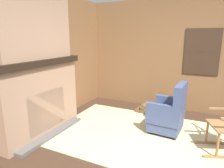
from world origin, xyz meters
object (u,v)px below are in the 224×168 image
oil_lamp_vase (9,55)px  storage_case (52,53)px  firewood_stack (145,108)px  armchair (168,114)px  decorative_plate_on_mantel (30,51)px

oil_lamp_vase → storage_case: oil_lamp_vase is taller
firewood_stack → storage_case: (-1.46, -1.42, 1.36)m
armchair → decorative_plate_on_mantel: (-2.17, -1.11, 1.17)m
firewood_stack → oil_lamp_vase: (-1.46, -2.35, 1.40)m
firewood_stack → decorative_plate_on_mantel: 2.83m
armchair → decorative_plate_on_mantel: decorative_plate_on_mantel is taller
armchair → oil_lamp_vase: 2.87m
storage_case → decorative_plate_on_mantel: bearing=-92.3°
firewood_stack → decorative_plate_on_mantel: bearing=-127.6°
oil_lamp_vase → storage_case: (0.00, 0.93, -0.04)m
armchair → decorative_plate_on_mantel: size_ratio=3.28×
firewood_stack → decorative_plate_on_mantel: (-1.48, -1.93, 1.44)m
armchair → oil_lamp_vase: oil_lamp_vase is taller
storage_case → decorative_plate_on_mantel: size_ratio=0.89×
firewood_stack → storage_case: storage_case is taller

